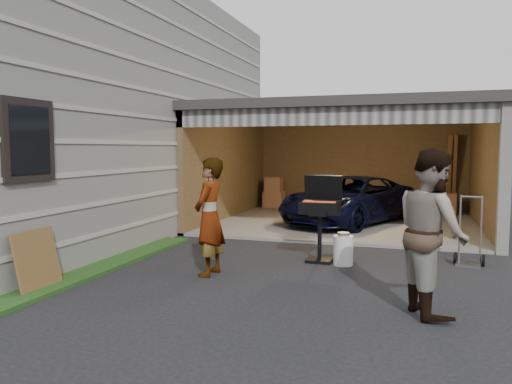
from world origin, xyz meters
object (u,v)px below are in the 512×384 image
at_px(man, 432,232).
at_px(plywood_panel, 37,261).
at_px(woman, 210,217).
at_px(minivan, 350,202).
at_px(hand_truck, 469,252).
at_px(bbq_grill, 320,211).
at_px(propane_tank, 343,250).

height_order(man, plywood_panel, man).
xyz_separation_m(woman, man, (3.10, -0.82, 0.07)).
relative_size(minivan, plywood_panel, 4.99).
relative_size(minivan, woman, 2.35).
bearing_deg(hand_truck, bbq_grill, -158.96).
relative_size(minivan, hand_truck, 3.63).
relative_size(man, plywood_panel, 2.29).
distance_m(bbq_grill, plywood_panel, 4.38).
xyz_separation_m(woman, plywood_panel, (-1.84, -1.49, -0.47)).
relative_size(plywood_panel, hand_truck, 0.73).
bearing_deg(plywood_panel, propane_tank, 36.95).
height_order(minivan, woman, woman).
relative_size(woman, propane_tank, 3.64).
xyz_separation_m(minivan, woman, (-1.37, -5.54, 0.30)).
distance_m(woman, propane_tank, 2.30).
bearing_deg(bbq_grill, plywood_panel, -138.08).
height_order(woman, man, man).
distance_m(woman, plywood_panel, 2.42).
relative_size(bbq_grill, plywood_panel, 1.74).
bearing_deg(bbq_grill, propane_tank, -21.38).
relative_size(bbq_grill, hand_truck, 1.26).
bearing_deg(woman, bbq_grill, 136.17).
relative_size(minivan, propane_tank, 8.57).
xyz_separation_m(minivan, propane_tank, (0.44, -4.29, -0.33)).
bearing_deg(minivan, woman, -80.41).
relative_size(woman, plywood_panel, 2.12).
bearing_deg(propane_tank, minivan, 95.90).
bearing_deg(minivan, man, -51.31).
height_order(woman, propane_tank, woman).
xyz_separation_m(man, plywood_panel, (-4.94, -0.67, -0.54)).
xyz_separation_m(man, hand_truck, (0.66, 2.67, -0.73)).
distance_m(minivan, man, 6.60).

